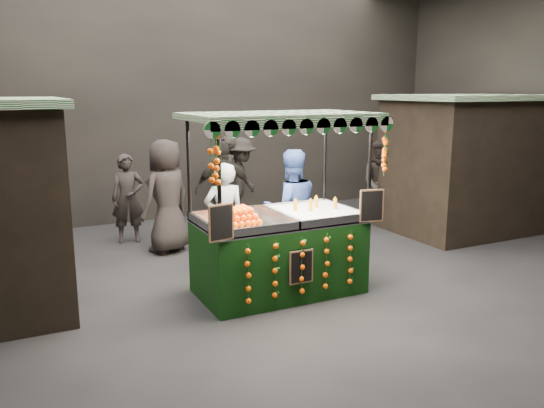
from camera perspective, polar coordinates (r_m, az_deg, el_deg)
name	(u,v)px	position (r m, az deg, el deg)	size (l,w,h in m)	color
ground	(306,288)	(7.79, 3.55, -8.60)	(12.00, 12.00, 0.00)	black
market_hall	(310,34)	(7.34, 3.90, 17.00)	(12.10, 10.10, 5.05)	black
neighbour_stall_right	(467,163)	(11.32, 19.42, 3.99)	(3.00, 2.20, 2.60)	black
juice_stall	(281,239)	(7.39, 0.88, -3.62)	(2.49, 1.46, 2.41)	black
vendor_grey	(224,218)	(8.23, -4.91, -1.48)	(0.65, 0.47, 1.66)	gray
vendor_blue	(291,210)	(8.39, 1.93, -0.58)	(1.00, 0.84, 1.83)	navy
shopper_0	(128,198)	(10.20, -14.57, 0.56)	(0.63, 0.46, 1.59)	#2B2523
shopper_1	(381,184)	(11.20, 11.18, 2.08)	(1.07, 1.01, 1.74)	black
shopper_2	(224,190)	(10.20, -4.94, 1.48)	(1.14, 0.76, 1.79)	black
shopper_3	(241,181)	(11.22, -3.18, 2.35)	(1.26, 1.27, 1.76)	black
shopper_4	(167,196)	(9.40, -10.77, 0.78)	(1.10, 0.96, 1.90)	#292221
shopper_5	(428,182)	(12.29, 15.73, 2.21)	(1.07, 1.46, 1.53)	black
shopper_6	(227,182)	(11.05, -4.66, 2.31)	(0.54, 0.72, 1.80)	black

